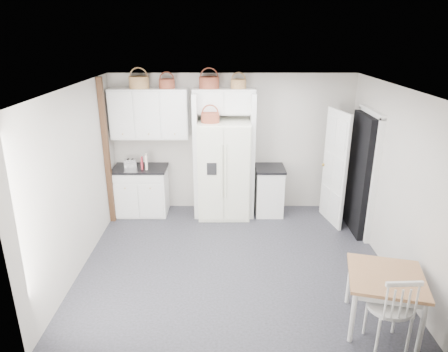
{
  "coord_description": "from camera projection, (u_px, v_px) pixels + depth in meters",
  "views": [
    {
      "loc": [
        -0.15,
        -5.32,
        3.29
      ],
      "look_at": [
        -0.15,
        0.4,
        1.22
      ],
      "focal_mm": 32.0,
      "sensor_mm": 36.0,
      "label": 1
    }
  ],
  "objects": [
    {
      "name": "floor",
      "position": [
        234.0,
        259.0,
        6.12
      ],
      "size": [
        4.5,
        4.5,
        0.0
      ],
      "primitive_type": "plane",
      "color": "#262629",
      "rests_on": "ground"
    },
    {
      "name": "ceiling",
      "position": [
        235.0,
        88.0,
        5.24
      ],
      "size": [
        4.5,
        4.5,
        0.0
      ],
      "primitive_type": "plane",
      "color": "white",
      "rests_on": "wall_back"
    },
    {
      "name": "wall_back",
      "position": [
        232.0,
        143.0,
        7.56
      ],
      "size": [
        4.5,
        0.0,
        4.5
      ],
      "primitive_type": "plane",
      "rotation": [
        1.57,
        0.0,
        0.0
      ],
      "color": "#B0A9A3",
      "rests_on": "floor"
    },
    {
      "name": "wall_left",
      "position": [
        77.0,
        180.0,
        5.68
      ],
      "size": [
        0.0,
        4.0,
        4.0
      ],
      "primitive_type": "plane",
      "rotation": [
        1.57,
        0.0,
        1.57
      ],
      "color": "#B0A9A3",
      "rests_on": "floor"
    },
    {
      "name": "wall_right",
      "position": [
        392.0,
        180.0,
        5.68
      ],
      "size": [
        0.0,
        4.0,
        4.0
      ],
      "primitive_type": "plane",
      "rotation": [
        1.57,
        0.0,
        -1.57
      ],
      "color": "#B0A9A3",
      "rests_on": "floor"
    },
    {
      "name": "refrigerator",
      "position": [
        224.0,
        169.0,
        7.36
      ],
      "size": [
        0.93,
        0.75,
        1.8
      ],
      "primitive_type": "cube",
      "color": "white",
      "rests_on": "floor"
    },
    {
      "name": "base_cab_left",
      "position": [
        142.0,
        191.0,
        7.57
      ],
      "size": [
        0.95,
        0.6,
        0.88
      ],
      "primitive_type": "cube",
      "color": "white",
      "rests_on": "floor"
    },
    {
      "name": "base_cab_right",
      "position": [
        269.0,
        191.0,
        7.57
      ],
      "size": [
        0.5,
        0.6,
        0.88
      ],
      "primitive_type": "cube",
      "color": "white",
      "rests_on": "floor"
    },
    {
      "name": "dining_table",
      "position": [
        383.0,
        301.0,
        4.64
      ],
      "size": [
        1.0,
        1.0,
        0.69
      ],
      "primitive_type": "cube",
      "rotation": [
        0.0,
        0.0,
        -0.24
      ],
      "color": "#985E33",
      "rests_on": "floor"
    },
    {
      "name": "windsor_chair",
      "position": [
        390.0,
        307.0,
        4.31
      ],
      "size": [
        0.5,
        0.46,
        0.99
      ],
      "primitive_type": "cube",
      "rotation": [
        0.0,
        0.0,
        0.05
      ],
      "color": "white",
      "rests_on": "floor"
    },
    {
      "name": "counter_left",
      "position": [
        140.0,
        168.0,
        7.41
      ],
      "size": [
        0.99,
        0.64,
        0.04
      ],
      "primitive_type": "cube",
      "color": "black",
      "rests_on": "base_cab_left"
    },
    {
      "name": "counter_right",
      "position": [
        270.0,
        168.0,
        7.41
      ],
      "size": [
        0.54,
        0.64,
        0.04
      ],
      "primitive_type": "cube",
      "color": "black",
      "rests_on": "base_cab_right"
    },
    {
      "name": "toaster",
      "position": [
        130.0,
        163.0,
        7.39
      ],
      "size": [
        0.24,
        0.16,
        0.15
      ],
      "primitive_type": "cube",
      "rotation": [
        0.0,
        0.0,
        0.14
      ],
      "color": "silver",
      "rests_on": "counter_left"
    },
    {
      "name": "cookbook_red",
      "position": [
        142.0,
        163.0,
        7.3
      ],
      "size": [
        0.05,
        0.15,
        0.22
      ],
      "primitive_type": "cube",
      "rotation": [
        0.0,
        0.0,
        0.12
      ],
      "color": "#AE2936",
      "rests_on": "counter_left"
    },
    {
      "name": "cookbook_cream",
      "position": [
        146.0,
        162.0,
        7.29
      ],
      "size": [
        0.06,
        0.18,
        0.26
      ],
      "primitive_type": "cube",
      "rotation": [
        0.0,
        0.0,
        0.14
      ],
      "color": "silver",
      "rests_on": "counter_left"
    },
    {
      "name": "basket_upper_b",
      "position": [
        139.0,
        82.0,
        7.01
      ],
      "size": [
        0.35,
        0.35,
        0.21
      ],
      "primitive_type": "cylinder",
      "color": "brown",
      "rests_on": "upper_cabinet"
    },
    {
      "name": "basket_upper_c",
      "position": [
        167.0,
        84.0,
        7.02
      ],
      "size": [
        0.28,
        0.28,
        0.16
      ],
      "primitive_type": "cylinder",
      "color": "brown",
      "rests_on": "upper_cabinet"
    },
    {
      "name": "basket_bridge_a",
      "position": [
        209.0,
        83.0,
        7.01
      ],
      "size": [
        0.35,
        0.35,
        0.2
      ],
      "primitive_type": "cylinder",
      "color": "brown",
      "rests_on": "bridge_cabinet"
    },
    {
      "name": "basket_bridge_b",
      "position": [
        238.0,
        84.0,
        7.02
      ],
      "size": [
        0.27,
        0.27,
        0.16
      ],
      "primitive_type": "cylinder",
      "color": "brown",
      "rests_on": "bridge_cabinet"
    },
    {
      "name": "basket_fridge_a",
      "position": [
        210.0,
        118.0,
        6.93
      ],
      "size": [
        0.32,
        0.32,
        0.17
      ],
      "primitive_type": "cylinder",
      "color": "brown",
      "rests_on": "refrigerator"
    },
    {
      "name": "upper_cabinet",
      "position": [
        149.0,
        114.0,
        7.2
      ],
      "size": [
        1.4,
        0.34,
        0.9
      ],
      "primitive_type": "cube",
      "color": "white",
      "rests_on": "wall_back"
    },
    {
      "name": "bridge_cabinet",
      "position": [
        224.0,
        101.0,
        7.12
      ],
      "size": [
        1.12,
        0.34,
        0.45
      ],
      "primitive_type": "cube",
      "color": "white",
      "rests_on": "wall_back"
    },
    {
      "name": "fridge_panel_left",
      "position": [
        196.0,
        155.0,
        7.33
      ],
      "size": [
        0.08,
        0.6,
        2.3
      ],
      "primitive_type": "cube",
      "color": "white",
      "rests_on": "floor"
    },
    {
      "name": "fridge_panel_right",
      "position": [
        252.0,
        155.0,
        7.33
      ],
      "size": [
        0.08,
        0.6,
        2.3
      ],
      "primitive_type": "cube",
      "color": "white",
      "rests_on": "floor"
    },
    {
      "name": "trim_post",
      "position": [
        107.0,
        153.0,
        6.95
      ],
      "size": [
        0.09,
        0.09,
        2.6
      ],
      "primitive_type": "cube",
      "color": "#462613",
      "rests_on": "floor"
    },
    {
      "name": "doorway_void",
      "position": [
        361.0,
        175.0,
        6.71
      ],
      "size": [
        0.18,
        0.85,
        2.05
      ],
      "primitive_type": "cube",
      "color": "black",
      "rests_on": "floor"
    },
    {
      "name": "door_slab",
      "position": [
        335.0,
        168.0,
        7.03
      ],
      "size": [
        0.21,
        0.79,
        2.05
      ],
      "primitive_type": "cube",
      "rotation": [
        0.0,
        0.0,
        -1.36
      ],
      "color": "white",
      "rests_on": "floor"
    }
  ]
}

